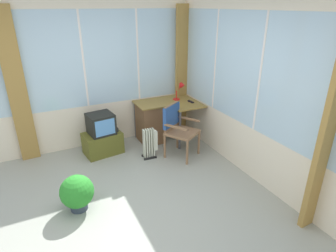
{
  "coord_description": "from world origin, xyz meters",
  "views": [
    {
      "loc": [
        -0.82,
        -2.88,
        2.48
      ],
      "look_at": [
        0.87,
        0.62,
        0.8
      ],
      "focal_mm": 30.22,
      "sensor_mm": 36.0,
      "label": 1
    }
  ],
  "objects_px": {
    "desk_lamp": "(181,88)",
    "tv_remote": "(191,102)",
    "wooden_armchair": "(176,124)",
    "space_heater": "(150,143)",
    "tv_on_stand": "(102,136)",
    "potted_plant": "(77,192)",
    "desk": "(152,121)"
  },
  "relations": [
    {
      "from": "tv_remote",
      "to": "potted_plant",
      "type": "bearing_deg",
      "value": -158.67
    },
    {
      "from": "wooden_armchair",
      "to": "space_heater",
      "type": "relative_size",
      "value": 1.72
    },
    {
      "from": "desk_lamp",
      "to": "space_heater",
      "type": "distance_m",
      "value": 1.27
    },
    {
      "from": "tv_remote",
      "to": "space_heater",
      "type": "height_order",
      "value": "tv_remote"
    },
    {
      "from": "desk_lamp",
      "to": "wooden_armchair",
      "type": "xyz_separation_m",
      "value": [
        -0.44,
        -0.64,
        -0.41
      ]
    },
    {
      "from": "tv_remote",
      "to": "potted_plant",
      "type": "distance_m",
      "value": 2.7
    },
    {
      "from": "desk_lamp",
      "to": "potted_plant",
      "type": "bearing_deg",
      "value": -148.08
    },
    {
      "from": "tv_on_stand",
      "to": "desk",
      "type": "bearing_deg",
      "value": 5.5
    },
    {
      "from": "desk_lamp",
      "to": "potted_plant",
      "type": "relative_size",
      "value": 0.73
    },
    {
      "from": "tv_remote",
      "to": "tv_on_stand",
      "type": "xyz_separation_m",
      "value": [
        -1.69,
        0.17,
        -0.45
      ]
    },
    {
      "from": "wooden_armchair",
      "to": "tv_on_stand",
      "type": "xyz_separation_m",
      "value": [
        -1.16,
        0.6,
        -0.25
      ]
    },
    {
      "from": "space_heater",
      "to": "wooden_armchair",
      "type": "bearing_deg",
      "value": -11.01
    },
    {
      "from": "tv_remote",
      "to": "wooden_armchair",
      "type": "xyz_separation_m",
      "value": [
        -0.54,
        -0.43,
        -0.19
      ]
    },
    {
      "from": "desk",
      "to": "potted_plant",
      "type": "height_order",
      "value": "desk"
    },
    {
      "from": "tv_remote",
      "to": "tv_on_stand",
      "type": "height_order",
      "value": "tv_remote"
    },
    {
      "from": "desk",
      "to": "potted_plant",
      "type": "relative_size",
      "value": 2.31
    },
    {
      "from": "desk_lamp",
      "to": "space_heater",
      "type": "bearing_deg",
      "value": -148.36
    },
    {
      "from": "desk_lamp",
      "to": "tv_remote",
      "type": "xyz_separation_m",
      "value": [
        0.1,
        -0.21,
        -0.22
      ]
    },
    {
      "from": "tv_remote",
      "to": "space_heater",
      "type": "xyz_separation_m",
      "value": [
        -0.99,
        -0.34,
        -0.5
      ]
    },
    {
      "from": "wooden_armchair",
      "to": "space_heater",
      "type": "height_order",
      "value": "wooden_armchair"
    },
    {
      "from": "tv_on_stand",
      "to": "potted_plant",
      "type": "bearing_deg",
      "value": -115.92
    },
    {
      "from": "tv_remote",
      "to": "tv_on_stand",
      "type": "distance_m",
      "value": 1.76
    },
    {
      "from": "desk_lamp",
      "to": "wooden_armchair",
      "type": "distance_m",
      "value": 0.88
    },
    {
      "from": "tv_on_stand",
      "to": "desk_lamp",
      "type": "bearing_deg",
      "value": 1.11
    },
    {
      "from": "desk",
      "to": "tv_on_stand",
      "type": "height_order",
      "value": "desk"
    },
    {
      "from": "desk",
      "to": "space_heater",
      "type": "xyz_separation_m",
      "value": [
        -0.29,
        -0.61,
        -0.14
      ]
    },
    {
      "from": "wooden_armchair",
      "to": "potted_plant",
      "type": "distance_m",
      "value": 2.01
    },
    {
      "from": "wooden_armchair",
      "to": "desk_lamp",
      "type": "bearing_deg",
      "value": 55.54
    },
    {
      "from": "desk",
      "to": "desk_lamp",
      "type": "bearing_deg",
      "value": -6.14
    },
    {
      "from": "tv_on_stand",
      "to": "space_heater",
      "type": "height_order",
      "value": "tv_on_stand"
    },
    {
      "from": "tv_on_stand",
      "to": "space_heater",
      "type": "distance_m",
      "value": 0.88
    },
    {
      "from": "desk_lamp",
      "to": "space_heater",
      "type": "height_order",
      "value": "desk_lamp"
    }
  ]
}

